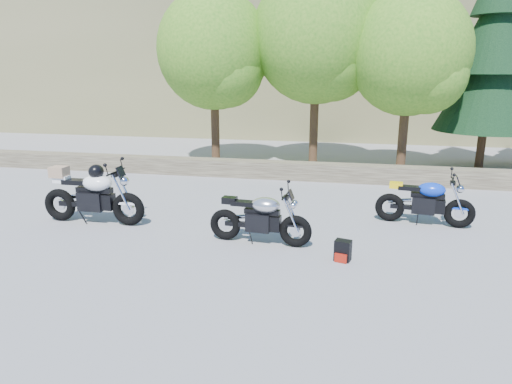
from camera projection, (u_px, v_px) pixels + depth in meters
ground at (235, 244)px, 8.48m from camera, size 90.00×90.00×0.00m
stone_wall at (280, 170)px, 13.63m from camera, size 22.00×0.55×0.50m
hillside at (371, 8)px, 32.48m from camera, size 80.00×30.00×15.00m
tree_decid_left at (216, 55)px, 14.78m from camera, size 3.67×3.67×5.62m
tree_decid_mid at (320, 41)px, 14.41m from camera, size 4.08×4.08×6.24m
tree_decid_right at (413, 58)px, 13.43m from camera, size 3.54×3.54×5.41m
conifer_near at (493, 52)px, 14.09m from camera, size 3.17×3.17×7.06m
silver_bike at (260, 219)px, 8.40m from camera, size 1.96×0.62×0.98m
white_bike at (92, 194)px, 9.51m from camera, size 2.28×0.72×1.26m
blue_bike at (425, 202)px, 9.45m from camera, size 1.98×0.63×1.00m
backpack at (343, 251)px, 7.69m from camera, size 0.31×0.28×0.36m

